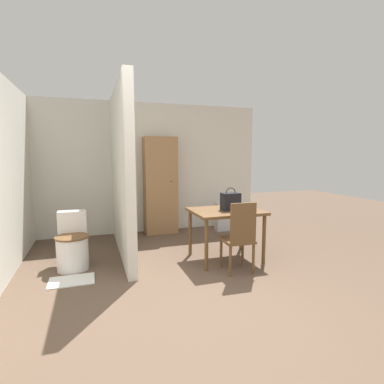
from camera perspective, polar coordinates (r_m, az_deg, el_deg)
name	(u,v)px	position (r m, az deg, el deg)	size (l,w,h in m)	color
ground_plane	(205,323)	(2.97, 2.52, -23.66)	(16.00, 16.00, 0.00)	brown
wall_back	(141,168)	(5.94, -9.73, 4.47)	(4.82, 0.12, 2.50)	silver
partition_wall	(121,172)	(4.68, -13.37, 3.66)	(0.12, 2.31, 2.50)	silver
dining_table	(226,216)	(4.35, 6.46, -4.52)	(0.98, 0.79, 0.73)	brown
wooden_chair	(240,236)	(3.91, 9.04, -8.25)	(0.40, 0.40, 0.93)	brown
toilet	(73,246)	(4.38, -21.80, -9.45)	(0.43, 0.58, 0.74)	white
handbag	(231,201)	(4.30, 7.35, -1.78)	(0.26, 0.16, 0.33)	black
wooden_cabinet	(160,186)	(5.78, -6.05, 1.22)	(0.62, 0.37, 1.85)	#997047
bath_mat	(72,281)	(4.04, -21.95, -15.40)	(0.53, 0.35, 0.01)	silver
space_heater	(224,217)	(6.05, 6.05, -4.67)	(0.33, 0.19, 0.57)	#BCBCC1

